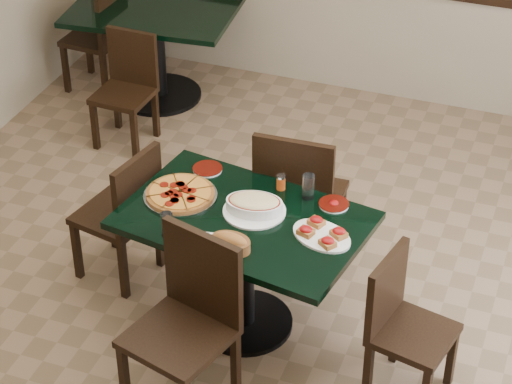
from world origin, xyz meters
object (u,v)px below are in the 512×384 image
(back_table, at_px, (156,35))
(pepperoni_pizza, at_px, (180,194))
(bruschetta_platter, at_px, (322,233))
(chair_near, at_px, (190,314))
(chair_far, at_px, (298,194))
(chair_left, at_px, (125,209))
(back_chair_near, at_px, (128,83))
(back_chair_left, at_px, (102,32))
(main_table, at_px, (244,245))
(lasagna_casserole, at_px, (254,205))
(bread_basket, at_px, (231,243))
(chair_right, at_px, (401,320))

(back_table, xyz_separation_m, pepperoni_pizza, (1.16, -2.16, 0.24))
(pepperoni_pizza, xyz_separation_m, bruschetta_platter, (0.82, -0.08, 0.01))
(chair_near, bearing_deg, bruschetta_platter, 64.74)
(chair_far, xyz_separation_m, bruschetta_platter, (0.31, -0.58, 0.21))
(chair_left, xyz_separation_m, back_chair_near, (-0.69, 1.43, -0.04))
(chair_near, relative_size, back_chair_left, 1.12)
(main_table, relative_size, lasagna_casserole, 4.11)
(chair_near, height_order, bread_basket, chair_near)
(back_chair_near, bearing_deg, main_table, -44.60)
(chair_far, xyz_separation_m, chair_left, (-0.91, -0.38, -0.07))
(chair_near, relative_size, back_chair_near, 1.21)
(back_table, bearing_deg, chair_right, -49.36)
(pepperoni_pizza, bearing_deg, lasagna_casserole, 0.21)
(back_table, relative_size, back_chair_near, 1.57)
(back_table, bearing_deg, main_table, -60.27)
(chair_near, bearing_deg, main_table, 99.60)
(back_chair_left, bearing_deg, back_chair_near, 43.68)
(pepperoni_pizza, height_order, bread_basket, bread_basket)
(back_table, bearing_deg, back_chair_near, -89.01)
(back_chair_left, xyz_separation_m, pepperoni_pizza, (1.60, -2.14, 0.28))
(back_chair_left, distance_m, pepperoni_pizza, 2.69)
(back_chair_near, relative_size, back_chair_left, 0.93)
(chair_far, distance_m, back_chair_left, 2.68)
(chair_right, bearing_deg, chair_near, 126.36)
(chair_left, relative_size, bread_basket, 3.94)
(chair_near, relative_size, chair_left, 1.13)
(main_table, bearing_deg, chair_right, -1.15)
(back_chair_near, distance_m, lasagna_casserole, 2.19)
(back_chair_left, bearing_deg, pepperoni_pizza, 40.28)
(bread_basket, bearing_deg, back_table, 128.26)
(chair_far, distance_m, chair_left, 0.99)
(bruschetta_platter, bearing_deg, chair_near, -107.03)
(chair_far, relative_size, bruschetta_platter, 2.48)
(chair_near, xyz_separation_m, back_chair_near, (-1.42, 2.20, -0.10))
(back_table, height_order, chair_right, chair_right)
(chair_right, height_order, lasagna_casserole, lasagna_casserole)
(pepperoni_pizza, relative_size, lasagna_casserole, 1.19)
(bruschetta_platter, bearing_deg, chair_far, 142.23)
(back_table, relative_size, back_chair_left, 1.46)
(main_table, height_order, bruschetta_platter, bruschetta_platter)
(main_table, height_order, chair_left, chair_left)
(back_chair_near, xyz_separation_m, pepperoni_pizza, (1.10, -1.54, 0.32))
(chair_far, xyz_separation_m, bread_basket, (-0.09, -0.83, 0.23))
(back_table, relative_size, chair_far, 1.29)
(bread_basket, bearing_deg, chair_near, -100.80)
(back_table, xyz_separation_m, chair_far, (1.67, -1.67, 0.03))
(chair_left, height_order, lasagna_casserole, chair_left)
(chair_right, bearing_deg, back_chair_left, 63.16)
(back_chair_left, distance_m, bruschetta_platter, 3.31)
(main_table, relative_size, back_table, 1.08)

